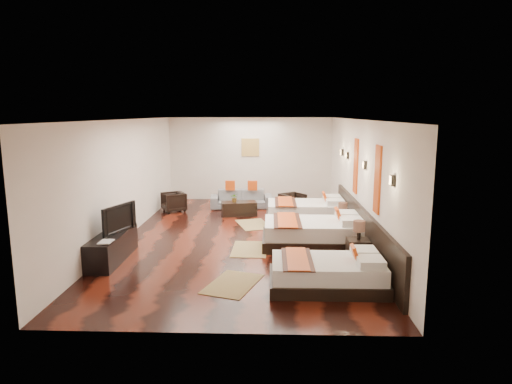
{
  "coord_description": "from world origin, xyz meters",
  "views": [
    {
      "loc": [
        0.7,
        -10.33,
        2.95
      ],
      "look_at": [
        0.35,
        0.03,
        1.1
      ],
      "focal_mm": 31.2,
      "sensor_mm": 36.0,
      "label": 1
    }
  ],
  "objects_px": {
    "figurine": "(123,217)",
    "armchair_left": "(174,202)",
    "coffee_table": "(239,209)",
    "tv_console": "(112,247)",
    "bed_mid": "(315,233)",
    "tv": "(115,218)",
    "armchair_right": "(292,203)",
    "bed_near": "(328,273)",
    "bed_far": "(307,211)",
    "nightstand_a": "(358,248)",
    "nightstand_b": "(342,224)",
    "book": "(100,242)",
    "sofa": "(241,199)",
    "table_plant": "(235,198)"
  },
  "relations": [
    {
      "from": "nightstand_a",
      "to": "sofa",
      "type": "xyz_separation_m",
      "value": [
        -2.66,
        5.15,
        -0.02
      ]
    },
    {
      "from": "coffee_table",
      "to": "table_plant",
      "type": "distance_m",
      "value": 0.36
    },
    {
      "from": "armchair_right",
      "to": "tv_console",
      "type": "bearing_deg",
      "value": -165.42
    },
    {
      "from": "nightstand_b",
      "to": "coffee_table",
      "type": "xyz_separation_m",
      "value": [
        -2.66,
        2.07,
        -0.09
      ]
    },
    {
      "from": "sofa",
      "to": "coffee_table",
      "type": "xyz_separation_m",
      "value": [
        0.0,
        -1.05,
        -0.08
      ]
    },
    {
      "from": "bed_near",
      "to": "bed_far",
      "type": "distance_m",
      "value": 4.69
    },
    {
      "from": "armchair_left",
      "to": "nightstand_a",
      "type": "bearing_deg",
      "value": 15.7
    },
    {
      "from": "bed_mid",
      "to": "armchair_left",
      "type": "bearing_deg",
      "value": 139.26
    },
    {
      "from": "tv_console",
      "to": "book",
      "type": "xyz_separation_m",
      "value": [
        0.0,
        -0.62,
        0.29
      ]
    },
    {
      "from": "bed_far",
      "to": "tv",
      "type": "xyz_separation_m",
      "value": [
        -4.15,
        -3.27,
        0.56
      ]
    },
    {
      "from": "sofa",
      "to": "bed_near",
      "type": "bearing_deg",
      "value": -79.11
    },
    {
      "from": "bed_near",
      "to": "bed_mid",
      "type": "height_order",
      "value": "bed_mid"
    },
    {
      "from": "sofa",
      "to": "coffee_table",
      "type": "height_order",
      "value": "sofa"
    },
    {
      "from": "nightstand_a",
      "to": "bed_mid",
      "type": "bearing_deg",
      "value": 123.04
    },
    {
      "from": "tv",
      "to": "coffee_table",
      "type": "xyz_separation_m",
      "value": [
        2.23,
        3.96,
        -0.64
      ]
    },
    {
      "from": "figurine",
      "to": "table_plant",
      "type": "bearing_deg",
      "value": 56.87
    },
    {
      "from": "tv_console",
      "to": "figurine",
      "type": "relative_size",
      "value": 5.51
    },
    {
      "from": "bed_mid",
      "to": "armchair_left",
      "type": "height_order",
      "value": "bed_mid"
    },
    {
      "from": "bed_mid",
      "to": "armchair_right",
      "type": "bearing_deg",
      "value": 95.9
    },
    {
      "from": "figurine",
      "to": "armchair_left",
      "type": "distance_m",
      "value": 3.82
    },
    {
      "from": "nightstand_a",
      "to": "armchair_left",
      "type": "distance_m",
      "value": 6.52
    },
    {
      "from": "armchair_left",
      "to": "coffee_table",
      "type": "bearing_deg",
      "value": 47.52
    },
    {
      "from": "bed_near",
      "to": "bed_mid",
      "type": "relative_size",
      "value": 0.85
    },
    {
      "from": "armchair_right",
      "to": "book",
      "type": "bearing_deg",
      "value": -161.8
    },
    {
      "from": "bed_far",
      "to": "armchair_left",
      "type": "bearing_deg",
      "value": 163.95
    },
    {
      "from": "nightstand_b",
      "to": "tv_console",
      "type": "relative_size",
      "value": 0.45
    },
    {
      "from": "tv_console",
      "to": "armchair_left",
      "type": "height_order",
      "value": "armchair_left"
    },
    {
      "from": "book",
      "to": "armchair_right",
      "type": "relative_size",
      "value": 0.49
    },
    {
      "from": "nightstand_b",
      "to": "figurine",
      "type": "relative_size",
      "value": 2.5
    },
    {
      "from": "tv_console",
      "to": "coffee_table",
      "type": "bearing_deg",
      "value": 60.88
    },
    {
      "from": "armchair_left",
      "to": "table_plant",
      "type": "distance_m",
      "value": 1.97
    },
    {
      "from": "tv",
      "to": "tv_console",
      "type": "bearing_deg",
      "value": 178.71
    },
    {
      "from": "bed_far",
      "to": "coffee_table",
      "type": "relative_size",
      "value": 2.17
    },
    {
      "from": "book",
      "to": "armchair_right",
      "type": "xyz_separation_m",
      "value": [
        3.85,
        5.12,
        -0.27
      ]
    },
    {
      "from": "coffee_table",
      "to": "tv_console",
      "type": "bearing_deg",
      "value": -119.12
    },
    {
      "from": "bed_mid",
      "to": "tv",
      "type": "distance_m",
      "value": 4.3
    },
    {
      "from": "tv",
      "to": "nightstand_b",
      "type": "bearing_deg",
      "value": -49.89
    },
    {
      "from": "nightstand_b",
      "to": "book",
      "type": "xyz_separation_m",
      "value": [
        -4.95,
        -2.64,
        0.28
      ]
    },
    {
      "from": "tv",
      "to": "book",
      "type": "xyz_separation_m",
      "value": [
        -0.05,
        -0.76,
        -0.27
      ]
    },
    {
      "from": "book",
      "to": "figurine",
      "type": "xyz_separation_m",
      "value": [
        0.0,
        1.36,
        0.15
      ]
    },
    {
      "from": "bed_near",
      "to": "book",
      "type": "distance_m",
      "value": 4.26
    },
    {
      "from": "bed_mid",
      "to": "coffee_table",
      "type": "bearing_deg",
      "value": 123.04
    },
    {
      "from": "bed_mid",
      "to": "table_plant",
      "type": "relative_size",
      "value": 8.68
    },
    {
      "from": "nightstand_b",
      "to": "book",
      "type": "relative_size",
      "value": 2.57
    },
    {
      "from": "nightstand_b",
      "to": "tv",
      "type": "bearing_deg",
      "value": -158.93
    },
    {
      "from": "tv",
      "to": "nightstand_a",
      "type": "bearing_deg",
      "value": -72.59
    },
    {
      "from": "nightstand_b",
      "to": "tv",
      "type": "height_order",
      "value": "tv"
    },
    {
      "from": "bed_far",
      "to": "tv_console",
      "type": "distance_m",
      "value": 5.4
    },
    {
      "from": "nightstand_a",
      "to": "nightstand_b",
      "type": "xyz_separation_m",
      "value": [
        0.0,
        2.03,
        -0.02
      ]
    },
    {
      "from": "book",
      "to": "coffee_table",
      "type": "height_order",
      "value": "book"
    }
  ]
}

